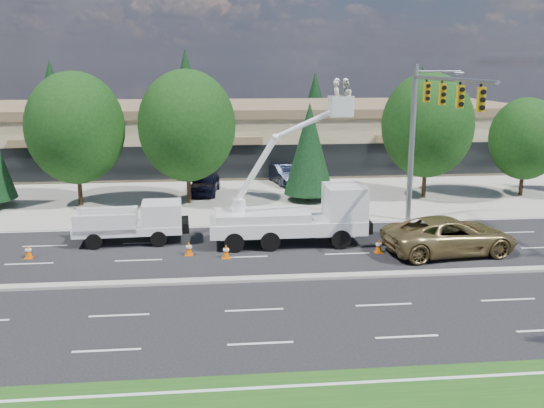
{
  "coord_description": "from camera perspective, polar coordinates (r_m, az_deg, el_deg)",
  "views": [
    {
      "loc": [
        -1.48,
        -24.43,
        9.1
      ],
      "look_at": [
        1.4,
        3.98,
        2.4
      ],
      "focal_mm": 40.0,
      "sensor_mm": 36.0,
      "label": 1
    }
  ],
  "objects": [
    {
      "name": "strip_mall",
      "position": [
        54.78,
        -4.22,
        6.6
      ],
      "size": [
        50.4,
        15.4,
        5.5
      ],
      "color": "#9E886C",
      "rests_on": "ground"
    },
    {
      "name": "traffic_cone_a",
      "position": [
        31.07,
        -21.95,
        -4.16
      ],
      "size": [
        0.4,
        0.4,
        0.7
      ],
      "color": "#DC5D06",
      "rests_on": "ground"
    },
    {
      "name": "tree_back_c",
      "position": [
        67.58,
        4.07,
        9.16
      ],
      "size": [
        4.13,
        4.13,
        8.14
      ],
      "color": "#332114",
      "rests_on": "ground"
    },
    {
      "name": "parked_car_west",
      "position": [
        43.13,
        -6.37,
        2.01
      ],
      "size": [
        2.43,
        4.83,
        1.58
      ],
      "primitive_type": "imported",
      "rotation": [
        0.0,
        0.0,
        -0.12
      ],
      "color": "black",
      "rests_on": "ground"
    },
    {
      "name": "minivan",
      "position": [
        30.65,
        16.4,
        -2.87
      ],
      "size": [
        6.74,
        3.67,
        1.79
      ],
      "primitive_type": "imported",
      "rotation": [
        0.0,
        0.0,
        1.68
      ],
      "color": "olive",
      "rests_on": "ground"
    },
    {
      "name": "tree_back_d",
      "position": [
        70.59,
        13.84,
        9.27
      ],
      "size": [
        4.46,
        4.46,
        8.8
      ],
      "color": "#332114",
      "rests_on": "ground"
    },
    {
      "name": "traffic_cone_b",
      "position": [
        29.57,
        -7.82,
        -4.15
      ],
      "size": [
        0.4,
        0.4,
        0.7
      ],
      "color": "#DC5D06",
      "rests_on": "ground"
    },
    {
      "name": "tree_back_a",
      "position": [
        68.57,
        -19.97,
        9.06
      ],
      "size": [
        4.8,
        4.8,
        9.45
      ],
      "color": "#332114",
      "rests_on": "ground"
    },
    {
      "name": "ground",
      "position": [
        26.11,
        -2.19,
        -7.2
      ],
      "size": [
        140.0,
        140.0,
        0.0
      ],
      "primitive_type": "plane",
      "color": "black",
      "rests_on": "ground"
    },
    {
      "name": "tree_front_d",
      "position": [
        39.66,
        -8.02,
        7.3
      ],
      "size": [
        6.29,
        6.29,
        8.72
      ],
      "color": "#332114",
      "rests_on": "ground"
    },
    {
      "name": "signal_mast",
      "position": [
        33.65,
        14.37,
        7.61
      ],
      "size": [
        2.76,
        10.16,
        9.0
      ],
      "color": "gray",
      "rests_on": "ground"
    },
    {
      "name": "utility_pickup",
      "position": [
        31.98,
        -12.63,
        -2.06
      ],
      "size": [
        5.52,
        2.36,
        2.08
      ],
      "rotation": [
        0.0,
        0.0,
        0.05
      ],
      "color": "white",
      "rests_on": "ground"
    },
    {
      "name": "traffic_cone_c",
      "position": [
        28.93,
        -4.34,
        -4.46
      ],
      "size": [
        0.4,
        0.4,
        0.7
      ],
      "color": "#DC5D06",
      "rests_on": "ground"
    },
    {
      "name": "concrete_apron",
      "position": [
        45.37,
        -3.8,
        1.61
      ],
      "size": [
        140.0,
        22.0,
        0.01
      ],
      "primitive_type": "cube",
      "color": "#9C998E",
      "rests_on": "ground"
    },
    {
      "name": "road_median",
      "position": [
        26.09,
        -2.19,
        -7.08
      ],
      "size": [
        120.0,
        0.55,
        0.12
      ],
      "primitive_type": "cube",
      "color": "#9C998E",
      "rests_on": "ground"
    },
    {
      "name": "traffic_cone_d",
      "position": [
        30.12,
        10.01,
        -3.91
      ],
      "size": [
        0.4,
        0.4,
        0.7
      ],
      "color": "#DC5D06",
      "rests_on": "ground"
    },
    {
      "name": "parked_car_east",
      "position": [
        46.52,
        1.15,
        2.84
      ],
      "size": [
        2.41,
        4.65,
        1.46
      ],
      "primitive_type": "imported",
      "rotation": [
        0.0,
        0.0,
        0.2
      ],
      "color": "black",
      "rests_on": "ground"
    },
    {
      "name": "tree_front_c",
      "position": [
        40.54,
        -18.01,
        6.82
      ],
      "size": [
        6.21,
        6.21,
        8.61
      ],
      "color": "#332114",
      "rests_on": "ground"
    },
    {
      "name": "tree_front_e",
      "position": [
        40.34,
        3.53,
        5.24
      ],
      "size": [
        3.34,
        3.34,
        6.58
      ],
      "color": "#332114",
      "rests_on": "ground"
    },
    {
      "name": "bucket_truck",
      "position": [
        30.79,
        2.9,
        -0.51
      ],
      "size": [
        8.01,
        2.59,
        8.34
      ],
      "rotation": [
        0.0,
        0.0,
        0.01
      ],
      "color": "white",
      "rests_on": "ground"
    },
    {
      "name": "tree_back_b",
      "position": [
        66.57,
        -8.07,
        10.1
      ],
      "size": [
        5.34,
        5.34,
        10.52
      ],
      "color": "#332114",
      "rests_on": "ground"
    },
    {
      "name": "tree_front_f",
      "position": [
        42.2,
        14.43,
        7.19
      ],
      "size": [
        6.13,
        6.13,
        8.51
      ],
      "color": "#332114",
      "rests_on": "ground"
    },
    {
      "name": "tree_front_g",
      "position": [
        45.19,
        22.76,
        5.68
      ],
      "size": [
        4.9,
        4.9,
        6.8
      ],
      "color": "#332114",
      "rests_on": "ground"
    }
  ]
}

